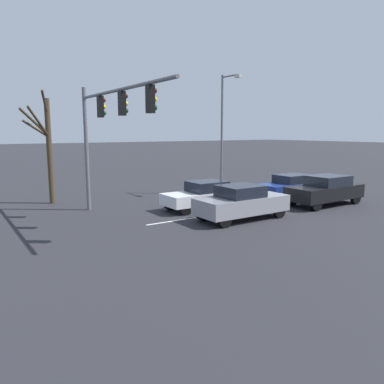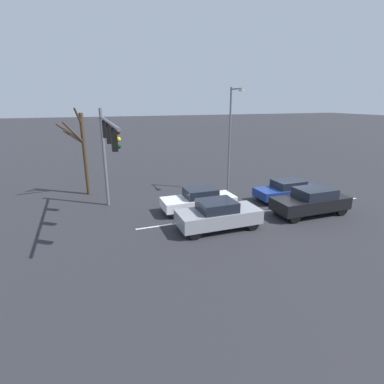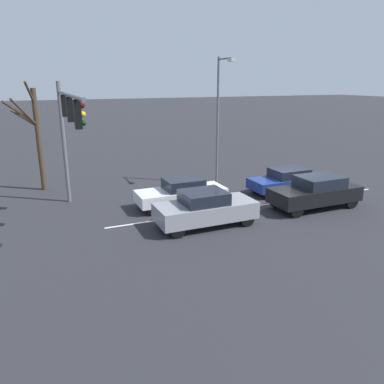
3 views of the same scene
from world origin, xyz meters
TOP-DOWN VIEW (x-y plane):
  - ground_plane at (0.00, 0.00)m, footprint 240.00×240.00m
  - lane_stripe_left_divider at (0.00, 1.77)m, footprint 0.12×15.54m
  - car_gray_leftlane_front at (-1.41, 5.35)m, footprint 1.84×4.42m
  - car_white_midlane_front at (1.47, 5.33)m, footprint 1.71×4.54m
  - car_navy_midlane_second at (1.41, -1.18)m, footprint 1.71×4.47m
  - car_black_leftlane_second at (-1.38, -0.77)m, footprint 1.85×4.61m
  - traffic_signal_gantry at (1.63, 10.52)m, footprint 8.93×0.37m
  - street_lamp_right_shoulder at (4.61, 1.65)m, footprint 1.78×0.24m
  - bare_tree_near at (7.43, 11.77)m, footprint 1.40×1.76m

SIDE VIEW (x-z plane):
  - ground_plane at x=0.00m, z-range 0.00..0.00m
  - lane_stripe_left_divider at x=0.00m, z-range 0.00..0.01m
  - car_navy_midlane_second at x=1.41m, z-range 0.02..1.42m
  - car_white_midlane_front at x=1.47m, z-range 0.01..1.47m
  - car_gray_leftlane_front at x=-1.41m, z-range 0.01..1.60m
  - car_black_leftlane_second at x=-1.38m, z-range 0.03..1.65m
  - bare_tree_near at x=7.43m, z-range 0.17..6.35m
  - street_lamp_right_shoulder at x=4.61m, z-range 0.58..8.08m
  - traffic_signal_gantry at x=1.63m, z-range 1.44..7.61m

